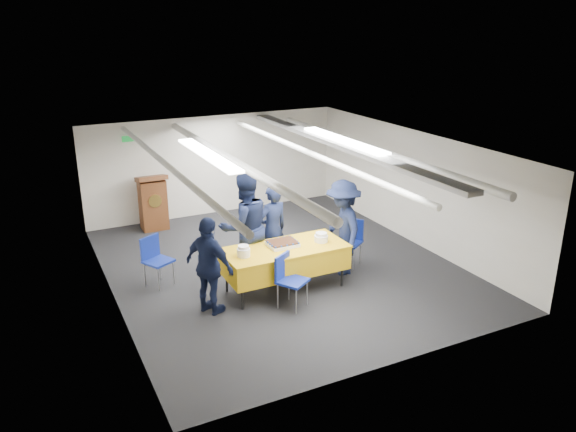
% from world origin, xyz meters
% --- Properties ---
extents(ground, '(7.00, 7.00, 0.00)m').
position_xyz_m(ground, '(0.00, 0.00, 0.00)').
color(ground, black).
rests_on(ground, ground).
extents(room_shell, '(6.00, 7.00, 2.30)m').
position_xyz_m(room_shell, '(0.09, 0.41, 1.81)').
color(room_shell, beige).
rests_on(room_shell, ground).
extents(serving_table, '(2.09, 0.93, 0.77)m').
position_xyz_m(serving_table, '(-0.32, -0.86, 0.56)').
color(serving_table, black).
rests_on(serving_table, ground).
extents(sheet_cake, '(0.50, 0.39, 0.09)m').
position_xyz_m(sheet_cake, '(-0.33, -0.80, 0.81)').
color(sheet_cake, white).
rests_on(sheet_cake, serving_table).
extents(plate_stack_left, '(0.21, 0.21, 0.18)m').
position_xyz_m(plate_stack_left, '(-1.08, -0.91, 0.86)').
color(plate_stack_left, white).
rests_on(plate_stack_left, serving_table).
extents(plate_stack_right, '(0.24, 0.24, 0.16)m').
position_xyz_m(plate_stack_right, '(0.34, -0.91, 0.84)').
color(plate_stack_right, white).
rests_on(plate_stack_right, serving_table).
extents(podium, '(0.62, 0.53, 1.25)m').
position_xyz_m(podium, '(-1.60, 3.05, 0.61)').
color(podium, brown).
rests_on(podium, ground).
extents(chair_near, '(0.58, 0.58, 0.87)m').
position_xyz_m(chair_near, '(-0.54, -1.42, 0.53)').
color(chair_near, gray).
rests_on(chair_near, ground).
extents(chair_right, '(0.58, 0.58, 0.87)m').
position_xyz_m(chair_right, '(1.24, -0.46, 0.53)').
color(chair_right, gray).
rests_on(chair_right, ground).
extents(chair_left, '(0.57, 0.57, 0.87)m').
position_xyz_m(chair_left, '(-2.24, 0.30, 0.53)').
color(chair_left, gray).
rests_on(chair_left, ground).
extents(sailor_a, '(0.67, 0.51, 1.65)m').
position_xyz_m(sailor_a, '(-0.22, -0.16, 0.83)').
color(sailor_a, black).
rests_on(sailor_a, ground).
extents(sailor_b, '(0.98, 0.78, 1.95)m').
position_xyz_m(sailor_b, '(-0.76, -0.19, 0.97)').
color(sailor_b, black).
rests_on(sailor_b, ground).
extents(sailor_c, '(0.78, 0.99, 1.57)m').
position_xyz_m(sailor_c, '(-1.71, -1.07, 0.79)').
color(sailor_c, black).
rests_on(sailor_c, ground).
extents(sailor_d, '(0.87, 1.23, 1.73)m').
position_xyz_m(sailor_d, '(0.90, -0.71, 0.87)').
color(sailor_d, black).
rests_on(sailor_d, ground).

